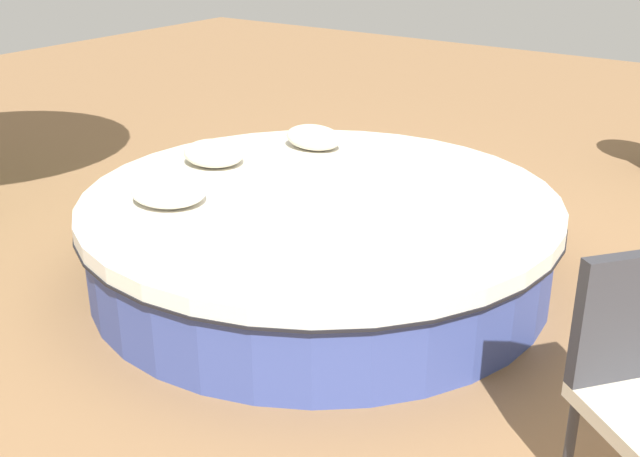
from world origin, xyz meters
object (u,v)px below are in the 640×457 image
Objects in this scene: round_bed at (320,236)px; throw_pillow_1 at (214,153)px; throw_pillow_0 at (314,137)px; throw_pillow_2 at (169,192)px.

round_bed is 6.76× the size of throw_pillow_1.
throw_pillow_1 is at bearing -3.93° from round_bed.
throw_pillow_0 is 1.00× the size of throw_pillow_1.
throw_pillow_1 reaches higher than throw_pillow_2.
round_bed is 0.97m from throw_pillow_0.
throw_pillow_0 is 0.73m from throw_pillow_1.
round_bed is at bearing -135.94° from throw_pillow_2.
round_bed is at bearing 176.07° from throw_pillow_1.
throw_pillow_0 reaches higher than throw_pillow_1.
throw_pillow_2 is at bearing 44.06° from round_bed.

